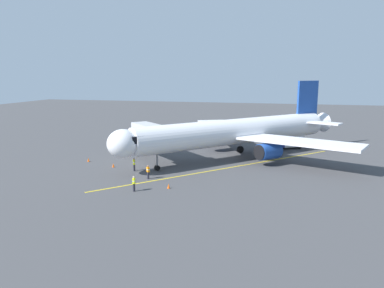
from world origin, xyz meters
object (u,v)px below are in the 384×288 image
(safety_cone_wing_starboard, at_px, (88,160))
(airplane, at_px, (238,132))
(safety_cone_nose_left, at_px, (129,154))
(safety_cone_wing_port, at_px, (169,186))
(box_truck_near_nose, at_px, (290,141))
(ground_crew_wing_walker, at_px, (134,183))
(ground_crew_marshaller, at_px, (148,172))
(jet_bridge, at_px, (155,135))
(ground_crew_loader, at_px, (134,164))
(safety_cone_nose_right, at_px, (113,165))

(safety_cone_wing_starboard, bearing_deg, airplane, -159.36)
(safety_cone_nose_left, xyz_separation_m, safety_cone_wing_port, (-11.32, 14.74, 0.00))
(safety_cone_wing_port, bearing_deg, safety_cone_wing_starboard, -31.34)
(airplane, height_order, safety_cone_wing_port, airplane)
(box_truck_near_nose, bearing_deg, safety_cone_wing_port, 63.41)
(airplane, xyz_separation_m, box_truck_near_nose, (-7.75, -9.27, -2.62))
(airplane, relative_size, safety_cone_nose_left, 60.69)
(safety_cone_nose_left, relative_size, safety_cone_wing_port, 1.00)
(box_truck_near_nose, bearing_deg, ground_crew_wing_walker, 59.71)
(ground_crew_marshaller, height_order, safety_cone_wing_port, ground_crew_marshaller)
(ground_crew_wing_walker, bearing_deg, jet_bridge, -79.13)
(box_truck_near_nose, bearing_deg, jet_bridge, 35.64)
(jet_bridge, xyz_separation_m, box_truck_near_nose, (-19.36, -13.88, -2.38))
(ground_crew_marshaller, relative_size, safety_cone_wing_starboard, 3.11)
(jet_bridge, distance_m, safety_cone_nose_left, 6.62)
(jet_bridge, relative_size, ground_crew_wing_walker, 5.68)
(box_truck_near_nose, bearing_deg, safety_cone_nose_left, 25.51)
(box_truck_near_nose, relative_size, safety_cone_wing_port, 9.06)
(safety_cone_wing_port, bearing_deg, box_truck_near_nose, -116.59)
(ground_crew_marshaller, bearing_deg, airplane, -122.62)
(box_truck_near_nose, bearing_deg, ground_crew_loader, 45.57)
(ground_crew_marshaller, xyz_separation_m, ground_crew_wing_walker, (-0.25, 4.92, 0.00))
(jet_bridge, bearing_deg, ground_crew_marshaller, 104.81)
(ground_crew_loader, xyz_separation_m, safety_cone_wing_port, (-6.74, 6.07, -0.61))
(ground_crew_wing_walker, bearing_deg, box_truck_near_nose, -120.29)
(safety_cone_nose_left, xyz_separation_m, safety_cone_wing_starboard, (4.01, 5.40, 0.00))
(safety_cone_nose_right, bearing_deg, safety_cone_wing_port, 145.11)
(ground_crew_wing_walker, relative_size, safety_cone_nose_left, 3.11)
(safety_cone_wing_port, bearing_deg, ground_crew_wing_walker, 29.96)
(box_truck_near_nose, relative_size, safety_cone_nose_left, 9.06)
(ground_crew_wing_walker, height_order, safety_cone_wing_port, ground_crew_wing_walker)
(safety_cone_nose_right, bearing_deg, jet_bridge, -127.75)
(safety_cone_wing_port, distance_m, safety_cone_wing_starboard, 17.95)
(ground_crew_marshaller, relative_size, ground_crew_loader, 1.00)
(ground_crew_marshaller, distance_m, safety_cone_nose_left, 14.07)
(jet_bridge, bearing_deg, box_truck_near_nose, -144.36)
(jet_bridge, xyz_separation_m, safety_cone_wing_port, (-6.12, 12.57, -3.49))
(ground_crew_wing_walker, xyz_separation_m, safety_cone_nose_left, (7.98, -16.66, -0.61))
(airplane, bearing_deg, safety_cone_nose_right, 32.36)
(safety_cone_nose_left, bearing_deg, jet_bridge, 157.39)
(ground_crew_wing_walker, relative_size, safety_cone_wing_starboard, 3.11)
(jet_bridge, bearing_deg, safety_cone_nose_left, -22.61)
(ground_crew_wing_walker, height_order, safety_cone_nose_left, ground_crew_wing_walker)
(safety_cone_nose_right, xyz_separation_m, safety_cone_wing_starboard, (5.04, -2.16, 0.00))
(safety_cone_nose_left, bearing_deg, safety_cone_wing_port, 127.53)
(ground_crew_loader, xyz_separation_m, box_truck_near_nose, (-19.98, -20.38, 0.50))
(ground_crew_wing_walker, distance_m, safety_cone_wing_starboard, 16.46)
(ground_crew_marshaller, xyz_separation_m, safety_cone_wing_starboard, (11.74, -6.34, -0.61))
(ground_crew_wing_walker, xyz_separation_m, safety_cone_nose_right, (6.96, -9.10, -0.61))
(jet_bridge, xyz_separation_m, safety_cone_wing_starboard, (9.21, 3.23, -3.49))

